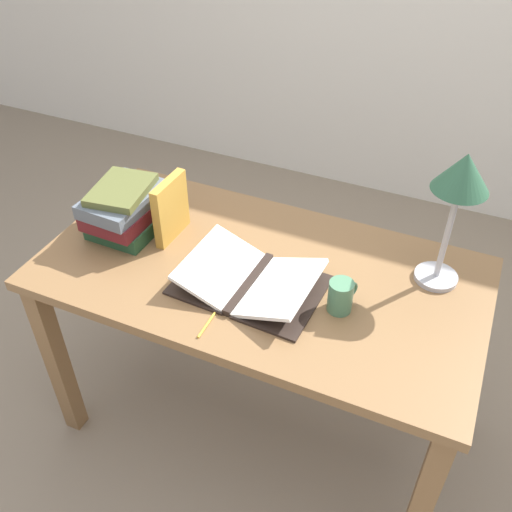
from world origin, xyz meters
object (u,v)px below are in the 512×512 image
book_standing_upright (171,209)px  pencil (210,320)px  book_stack_tall (125,209)px  coffee_mug (341,296)px  open_book (250,280)px  reading_lamp (460,185)px

book_standing_upright → pencil: size_ratio=1.50×
book_stack_tall → pencil: book_stack_tall is taller
coffee_mug → pencil: coffee_mug is taller
open_book → book_standing_upright: bearing=162.2°
book_stack_tall → coffee_mug: (0.77, -0.07, -0.04)m
book_stack_tall → reading_lamp: reading_lamp is taller
book_standing_upright → coffee_mug: size_ratio=2.11×
coffee_mug → pencil: (-0.32, -0.20, -0.05)m
book_stack_tall → book_standing_upright: book_standing_upright is taller
pencil → coffee_mug: bearing=31.6°
reading_lamp → pencil: (-0.55, -0.44, -0.33)m
reading_lamp → open_book: bearing=-152.7°
open_book → book_standing_upright: (-0.34, 0.13, 0.08)m
book_stack_tall → reading_lamp: (1.00, 0.17, 0.25)m
book_standing_upright → reading_lamp: reading_lamp is taller
book_standing_upright → pencil: (0.30, -0.31, -0.10)m
open_book → reading_lamp: size_ratio=1.03×
reading_lamp → coffee_mug: (-0.23, -0.24, -0.29)m
book_standing_upright → open_book: bearing=-19.2°
open_book → book_stack_tall: size_ratio=1.59×
reading_lamp → book_stack_tall: bearing=-170.1°
open_book → pencil: size_ratio=3.14×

